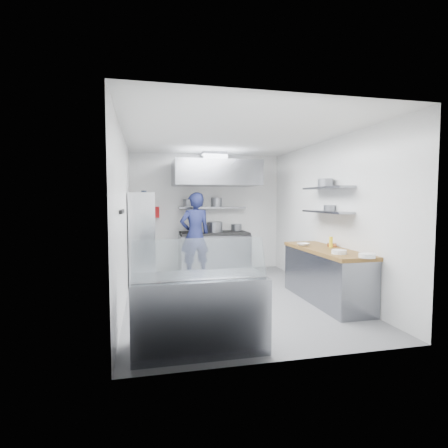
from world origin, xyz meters
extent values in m
plane|color=slate|center=(0.00, 0.00, 0.00)|extent=(5.00, 5.00, 0.00)
plane|color=silver|center=(0.00, 0.00, 2.80)|extent=(5.00, 5.00, 0.00)
cube|color=white|center=(0.00, 2.50, 1.40)|extent=(3.60, 2.80, 0.02)
cube|color=white|center=(0.00, -2.50, 1.40)|extent=(3.60, 2.80, 0.02)
cube|color=white|center=(-1.80, 0.00, 1.40)|extent=(2.80, 5.00, 0.02)
cube|color=white|center=(1.80, 0.00, 1.40)|extent=(2.80, 5.00, 0.02)
cube|color=gray|center=(0.10, 2.10, 0.45)|extent=(1.60, 0.80, 0.90)
cube|color=black|center=(0.10, 2.10, 0.93)|extent=(1.57, 0.78, 0.06)
cylinder|color=slate|center=(-0.20, 2.17, 1.06)|extent=(0.29, 0.29, 0.20)
cylinder|color=slate|center=(0.10, 2.03, 1.08)|extent=(0.35, 0.35, 0.24)
cylinder|color=slate|center=(0.70, 2.34, 1.04)|extent=(0.26, 0.26, 0.16)
cube|color=gray|center=(0.10, 2.34, 1.52)|extent=(1.60, 0.30, 0.04)
cylinder|color=slate|center=(-0.45, 2.37, 1.63)|extent=(0.29, 0.29, 0.18)
cylinder|color=slate|center=(0.24, 2.48, 1.65)|extent=(0.27, 0.27, 0.22)
cube|color=gray|center=(0.10, 1.93, 2.30)|extent=(1.90, 1.15, 0.55)
cube|color=slate|center=(0.10, 2.15, 2.68)|extent=(0.55, 0.55, 0.24)
cube|color=#AA0D0F|center=(-1.25, 2.44, 1.42)|extent=(0.22, 0.10, 0.26)
imported|color=#161B43|center=(-0.40, 1.70, 0.94)|extent=(0.75, 0.56, 1.87)
cube|color=silver|center=(-1.53, 1.31, 0.93)|extent=(0.50, 0.90, 1.85)
cube|color=white|center=(-1.53, 1.03, 0.80)|extent=(0.17, 0.22, 0.19)
cube|color=yellow|center=(-1.53, 1.50, 1.30)|extent=(0.13, 0.17, 0.15)
cylinder|color=black|center=(-1.48, 1.10, 1.80)|extent=(0.10, 0.10, 0.18)
cube|color=black|center=(-1.78, -0.90, 1.55)|extent=(0.04, 0.55, 0.05)
cube|color=gray|center=(1.48, -0.60, 0.42)|extent=(0.62, 2.00, 0.84)
cube|color=brown|center=(1.48, -0.60, 0.87)|extent=(0.65, 2.04, 0.06)
cylinder|color=white|center=(1.57, -1.58, 0.93)|extent=(0.23, 0.23, 0.06)
cylinder|color=white|center=(1.37, -1.18, 0.93)|extent=(0.22, 0.22, 0.06)
cylinder|color=#BD6935|center=(1.69, -0.42, 0.93)|extent=(0.16, 0.16, 0.06)
cylinder|color=yellow|center=(1.63, -0.49, 0.99)|extent=(0.06, 0.06, 0.18)
imported|color=white|center=(1.25, -0.22, 0.92)|extent=(0.24, 0.24, 0.05)
cube|color=gray|center=(1.64, -0.30, 1.50)|extent=(0.30, 1.30, 0.04)
cube|color=gray|center=(1.64, -0.30, 1.92)|extent=(0.30, 1.30, 0.04)
cylinder|color=slate|center=(1.71, -0.28, 1.57)|extent=(0.20, 0.20, 0.10)
cylinder|color=slate|center=(1.64, -0.24, 2.01)|extent=(0.26, 0.26, 0.14)
cube|color=gray|center=(-0.88, -2.00, 0.42)|extent=(1.50, 0.70, 0.85)
cube|color=silver|center=(-0.88, -2.12, 1.07)|extent=(1.47, 0.19, 0.42)
camera|label=1|loc=(-1.47, -5.87, 1.71)|focal=28.00mm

